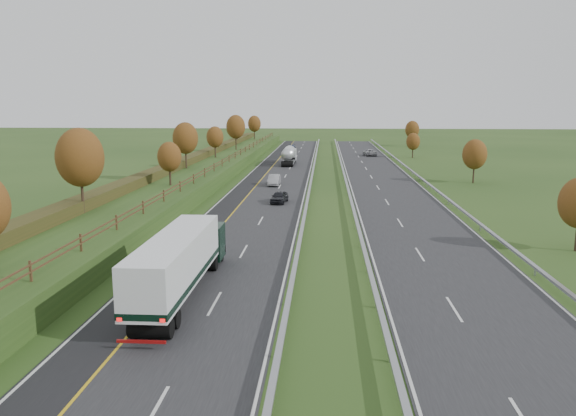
# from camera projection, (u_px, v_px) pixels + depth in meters

# --- Properties ---
(ground) EXTENTS (400.00, 400.00, 0.00)m
(ground) POSITION_uv_depth(u_px,v_px,m) (327.00, 192.00, 76.04)
(ground) COLOR #284518
(ground) RESTS_ON ground
(near_carriageway) EXTENTS (10.50, 200.00, 0.04)m
(near_carriageway) POSITION_uv_depth(u_px,v_px,m) (272.00, 186.00, 81.46)
(near_carriageway) COLOR #242427
(near_carriageway) RESTS_ON ground
(far_carriageway) EXTENTS (10.50, 200.00, 0.04)m
(far_carriageway) POSITION_uv_depth(u_px,v_px,m) (386.00, 187.00, 80.39)
(far_carriageway) COLOR #242427
(far_carriageway) RESTS_ON ground
(hard_shoulder) EXTENTS (3.00, 200.00, 0.04)m
(hard_shoulder) POSITION_uv_depth(u_px,v_px,m) (246.00, 185.00, 81.70)
(hard_shoulder) COLOR black
(hard_shoulder) RESTS_ON ground
(lane_markings) EXTENTS (26.75, 200.00, 0.01)m
(lane_markings) POSITION_uv_depth(u_px,v_px,m) (316.00, 186.00, 80.92)
(lane_markings) COLOR silver
(lane_markings) RESTS_ON near_carriageway
(embankment_left) EXTENTS (12.00, 200.00, 2.00)m
(embankment_left) POSITION_uv_depth(u_px,v_px,m) (183.00, 178.00, 82.12)
(embankment_left) COLOR #284518
(embankment_left) RESTS_ON ground
(hedge_left) EXTENTS (2.20, 180.00, 1.10)m
(hedge_left) POSITION_uv_depth(u_px,v_px,m) (169.00, 168.00, 81.97)
(hedge_left) COLOR #333716
(hedge_left) RESTS_ON embankment_left
(fence_left) EXTENTS (0.12, 189.06, 1.20)m
(fence_left) POSITION_uv_depth(u_px,v_px,m) (213.00, 167.00, 81.11)
(fence_left) COLOR #422B19
(fence_left) RESTS_ON embankment_left
(median_barrier_near) EXTENTS (0.32, 200.00, 0.71)m
(median_barrier_near) POSITION_uv_depth(u_px,v_px,m) (311.00, 182.00, 80.98)
(median_barrier_near) COLOR #95979D
(median_barrier_near) RESTS_ON ground
(median_barrier_far) EXTENTS (0.32, 200.00, 0.71)m
(median_barrier_far) POSITION_uv_depth(u_px,v_px,m) (346.00, 182.00, 80.65)
(median_barrier_far) COLOR #95979D
(median_barrier_far) RESTS_ON ground
(outer_barrier_far) EXTENTS (0.32, 200.00, 0.71)m
(outer_barrier_far) POSITION_uv_depth(u_px,v_px,m) (427.00, 183.00, 79.90)
(outer_barrier_far) COLOR #95979D
(outer_barrier_far) RESTS_ON ground
(trees_left) EXTENTS (6.64, 164.30, 7.66)m
(trees_left) POSITION_uv_depth(u_px,v_px,m) (178.00, 143.00, 77.81)
(trees_left) COLOR #2D2116
(trees_left) RESTS_ON embankment_left
(trees_far) EXTENTS (8.45, 118.60, 7.12)m
(trees_far) POSITION_uv_depth(u_px,v_px,m) (441.00, 144.00, 107.41)
(trees_far) COLOR #2D2116
(trees_far) RESTS_ON ground
(box_lorry) EXTENTS (2.58, 16.28, 4.06)m
(box_lorry) POSITION_uv_depth(u_px,v_px,m) (181.00, 261.00, 34.09)
(box_lorry) COLOR black
(box_lorry) RESTS_ON near_carriageway
(road_tanker) EXTENTS (2.40, 11.22, 3.46)m
(road_tanker) POSITION_uv_depth(u_px,v_px,m) (289.00, 155.00, 110.09)
(road_tanker) COLOR silver
(road_tanker) RESTS_ON near_carriageway
(car_dark_near) EXTENTS (2.20, 4.32, 1.41)m
(car_dark_near) POSITION_uv_depth(u_px,v_px,m) (279.00, 197.00, 67.18)
(car_dark_near) COLOR black
(car_dark_near) RESTS_ON near_carriageway
(car_silver_mid) EXTENTS (1.63, 4.64, 1.53)m
(car_silver_mid) POSITION_uv_depth(u_px,v_px,m) (274.00, 180.00, 81.71)
(car_silver_mid) COLOR #98989C
(car_silver_mid) RESTS_ON near_carriageway
(car_small_far) EXTENTS (2.37, 4.75, 1.33)m
(car_small_far) POSITION_uv_depth(u_px,v_px,m) (291.00, 148.00, 143.73)
(car_small_far) COLOR #152444
(car_small_far) RESTS_ON near_carriageway
(car_oncoming) EXTENTS (3.04, 5.66, 1.51)m
(car_oncoming) POSITION_uv_depth(u_px,v_px,m) (370.00, 152.00, 128.38)
(car_oncoming) COLOR #9D9CA1
(car_oncoming) RESTS_ON far_carriageway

